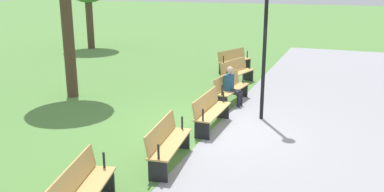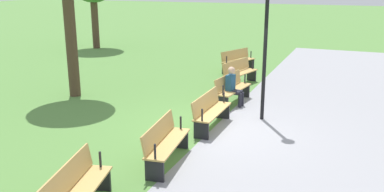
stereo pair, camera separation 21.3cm
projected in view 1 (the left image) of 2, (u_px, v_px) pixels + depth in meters
ground_plane at (213, 128)px, 10.71m from camera, size 120.00×120.00×0.00m
path_paving at (320, 141)px, 9.78m from camera, size 28.62×5.32×0.01m
bench_0 at (234, 60)px, 17.33m from camera, size 1.85×1.09×0.89m
bench_1 at (236, 72)px, 15.04m from camera, size 1.86×0.90×0.89m
bench_2 at (230, 88)px, 12.79m from camera, size 1.84×0.69×0.89m
bench_3 at (211, 110)px, 10.60m from camera, size 1.80×0.47×0.89m
bench_4 at (167, 142)px, 8.52m from camera, size 1.84×0.69×0.89m
bench_5 at (82, 190)px, 6.56m from camera, size 1.86×0.90×0.89m
person_seated at (232, 85)px, 12.49m from camera, size 0.37×0.55×1.20m
lamp_post at (266, 7)px, 10.60m from camera, size 0.32×0.32×4.43m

